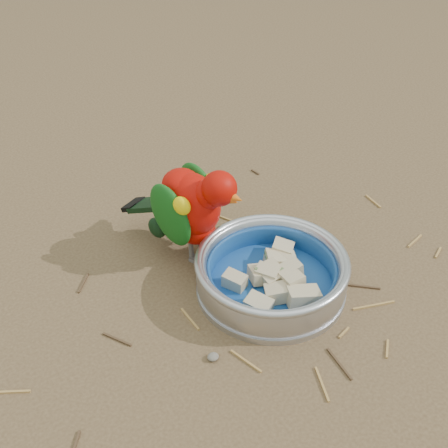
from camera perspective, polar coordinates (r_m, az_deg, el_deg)
ground at (r=0.88m, az=3.21°, el=-10.07°), size 60.00×60.00×0.00m
food_bowl at (r=0.94m, az=4.30°, el=-5.68°), size 0.22×0.22×0.02m
bowl_wall at (r=0.92m, az=4.38°, el=-4.31°), size 0.22×0.22×0.04m
fruit_wedges at (r=0.93m, az=4.36°, el=-4.63°), size 0.13×0.13×0.03m
lory_parrot at (r=0.96m, az=-2.91°, el=1.06°), size 0.17×0.23×0.17m
ground_debris at (r=0.89m, az=4.12°, el=-9.21°), size 0.90×0.80×0.01m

